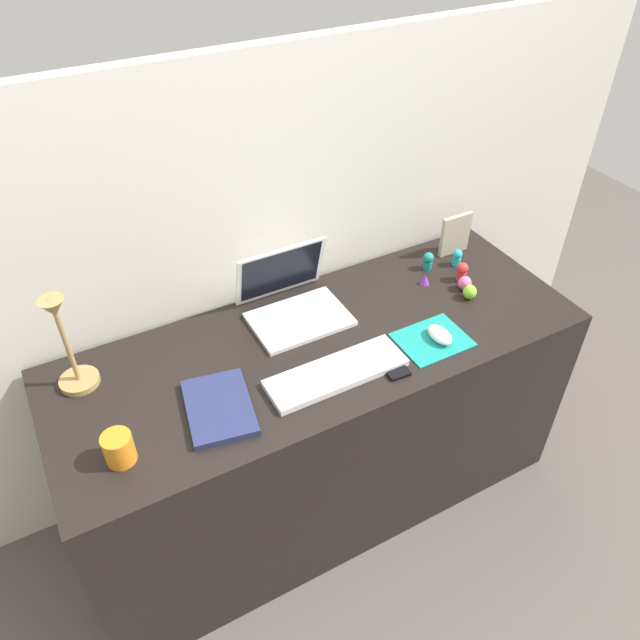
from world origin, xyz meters
name	(u,v)px	position (x,y,z in m)	size (l,w,h in m)	color
ground_plane	(321,487)	(0.00, 0.00, 0.00)	(6.00, 6.00, 0.00)	#59514C
back_wall	(273,279)	(0.00, 0.34, 0.76)	(2.83, 0.05, 1.51)	silver
desk	(321,423)	(0.00, 0.00, 0.37)	(1.63, 0.61, 0.74)	black
laptop	(291,298)	(-0.01, 0.18, 0.79)	(0.30, 0.27, 0.21)	white
keyboard	(336,373)	(-0.03, -0.14, 0.75)	(0.41, 0.13, 0.02)	white
mousepad	(432,340)	(0.30, -0.15, 0.74)	(0.21, 0.17, 0.00)	teal
mouse	(440,335)	(0.32, -0.16, 0.76)	(0.06, 0.10, 0.03)	white
cell_phone	(391,363)	(0.13, -0.18, 0.74)	(0.06, 0.13, 0.01)	black
desk_lamp	(67,346)	(-0.68, 0.14, 0.90)	(0.11, 0.16, 0.35)	#A5844C
notebook_pad	(219,407)	(-0.37, -0.11, 0.75)	(0.17, 0.24, 0.02)	navy
picture_frame	(455,234)	(0.65, 0.20, 0.81)	(0.12, 0.02, 0.15)	#B2A58C
coffee_mug	(119,448)	(-0.64, -0.14, 0.78)	(0.07, 0.07, 0.08)	orange
toy_figurine_pink	(465,283)	(0.55, 0.01, 0.76)	(0.04, 0.04, 0.05)	pink
toy_figurine_teal	(428,260)	(0.51, 0.16, 0.77)	(0.04, 0.04, 0.06)	teal
toy_figurine_red	(462,271)	(0.57, 0.05, 0.78)	(0.04, 0.04, 0.07)	red
toy_figurine_purple	(425,279)	(0.45, 0.09, 0.76)	(0.03, 0.03, 0.04)	purple
toy_figurine_lime	(470,292)	(0.53, -0.04, 0.76)	(0.04, 0.04, 0.05)	#8CDB33
toy_figurine_cyan	(457,257)	(0.61, 0.13, 0.77)	(0.03, 0.03, 0.06)	#28B7CC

